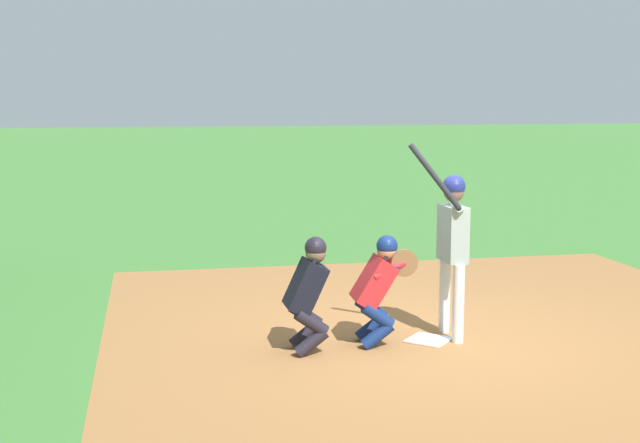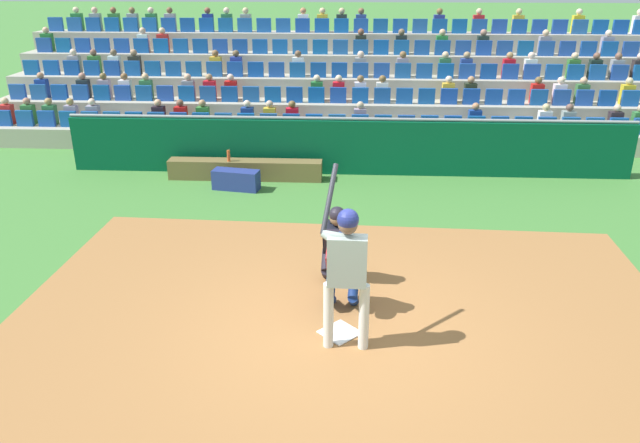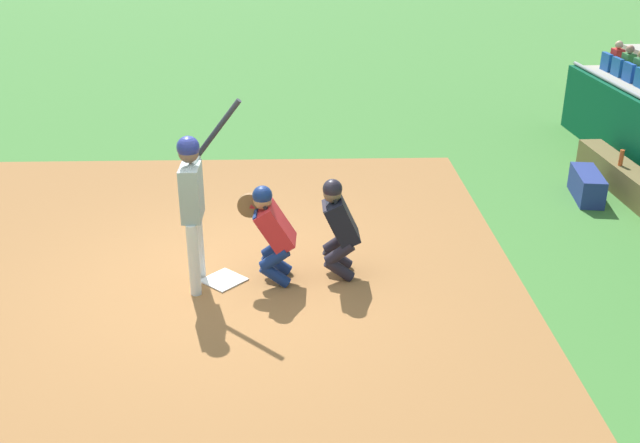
{
  "view_description": "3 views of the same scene",
  "coord_description": "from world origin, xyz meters",
  "px_view_note": "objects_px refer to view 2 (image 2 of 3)",
  "views": [
    {
      "loc": [
        8.68,
        -3.36,
        2.71
      ],
      "look_at": [
        -0.36,
        -1.19,
        1.37
      ],
      "focal_mm": 47.0,
      "sensor_mm": 36.0,
      "label": 1
    },
    {
      "loc": [
        -0.11,
        6.87,
        4.48
      ],
      "look_at": [
        0.3,
        -0.74,
        1.29
      ],
      "focal_mm": 34.33,
      "sensor_mm": 36.0,
      "label": 2
    },
    {
      "loc": [
        -7.92,
        -0.68,
        4.27
      ],
      "look_at": [
        -0.52,
        -1.16,
        1.0
      ],
      "focal_mm": 40.69,
      "sensor_mm": 36.0,
      "label": 3
    }
  ],
  "objects_px": {
    "home_plate_marker": "(340,332)",
    "water_bottle_on_bench": "(229,156)",
    "catcher_crouching": "(341,265)",
    "home_plate_umpire": "(337,241)",
    "equipment_duffel_bag": "(236,180)",
    "batter_at_plate": "(346,263)",
    "dugout_bench": "(245,170)"
  },
  "relations": [
    {
      "from": "home_plate_marker",
      "to": "water_bottle_on_bench",
      "type": "xyz_separation_m",
      "value": [
        2.64,
        -6.14,
        0.55
      ]
    },
    {
      "from": "catcher_crouching",
      "to": "home_plate_umpire",
      "type": "height_order",
      "value": "home_plate_umpire"
    },
    {
      "from": "home_plate_umpire",
      "to": "water_bottle_on_bench",
      "type": "relative_size",
      "value": 5.03
    },
    {
      "from": "home_plate_umpire",
      "to": "equipment_duffel_bag",
      "type": "relative_size",
      "value": 1.29
    },
    {
      "from": "home_plate_umpire",
      "to": "catcher_crouching",
      "type": "bearing_deg",
      "value": 95.84
    },
    {
      "from": "batter_at_plate",
      "to": "dugout_bench",
      "type": "relative_size",
      "value": 0.65
    },
    {
      "from": "batter_at_plate",
      "to": "equipment_duffel_bag",
      "type": "xyz_separation_m",
      "value": [
        2.45,
        -5.82,
        -0.97
      ]
    },
    {
      "from": "batter_at_plate",
      "to": "equipment_duffel_bag",
      "type": "height_order",
      "value": "batter_at_plate"
    },
    {
      "from": "water_bottle_on_bench",
      "to": "equipment_duffel_bag",
      "type": "bearing_deg",
      "value": 113.12
    },
    {
      "from": "batter_at_plate",
      "to": "home_plate_umpire",
      "type": "xyz_separation_m",
      "value": [
        0.16,
        -1.71,
        -0.49
      ]
    },
    {
      "from": "catcher_crouching",
      "to": "equipment_duffel_bag",
      "type": "relative_size",
      "value": 1.26
    },
    {
      "from": "catcher_crouching",
      "to": "water_bottle_on_bench",
      "type": "xyz_separation_m",
      "value": [
        2.64,
        -5.54,
        -0.13
      ]
    },
    {
      "from": "batter_at_plate",
      "to": "catcher_crouching",
      "type": "bearing_deg",
      "value": -85.38
    },
    {
      "from": "dugout_bench",
      "to": "equipment_duffel_bag",
      "type": "relative_size",
      "value": 3.47
    },
    {
      "from": "home_plate_marker",
      "to": "home_plate_umpire",
      "type": "distance_m",
      "value": 1.58
    },
    {
      "from": "dugout_bench",
      "to": "equipment_duffel_bag",
      "type": "distance_m",
      "value": 0.71
    },
    {
      "from": "home_plate_marker",
      "to": "equipment_duffel_bag",
      "type": "height_order",
      "value": "equipment_duffel_bag"
    },
    {
      "from": "home_plate_marker",
      "to": "water_bottle_on_bench",
      "type": "distance_m",
      "value": 6.71
    },
    {
      "from": "catcher_crouching",
      "to": "equipment_duffel_bag",
      "type": "xyz_separation_m",
      "value": [
        2.38,
        -4.93,
        -0.49
      ]
    },
    {
      "from": "home_plate_marker",
      "to": "water_bottle_on_bench",
      "type": "height_order",
      "value": "water_bottle_on_bench"
    },
    {
      "from": "batter_at_plate",
      "to": "dugout_bench",
      "type": "xyz_separation_m",
      "value": [
        2.37,
        -6.52,
        -0.97
      ]
    },
    {
      "from": "home_plate_marker",
      "to": "dugout_bench",
      "type": "distance_m",
      "value": 6.65
    },
    {
      "from": "home_plate_marker",
      "to": "equipment_duffel_bag",
      "type": "bearing_deg",
      "value": -66.7
    },
    {
      "from": "batter_at_plate",
      "to": "water_bottle_on_bench",
      "type": "xyz_separation_m",
      "value": [
        2.71,
        -6.43,
        -0.62
      ]
    },
    {
      "from": "water_bottle_on_bench",
      "to": "equipment_duffel_bag",
      "type": "height_order",
      "value": "water_bottle_on_bench"
    },
    {
      "from": "home_plate_marker",
      "to": "dugout_bench",
      "type": "relative_size",
      "value": 0.13
    },
    {
      "from": "home_plate_marker",
      "to": "home_plate_umpire",
      "type": "bearing_deg",
      "value": -86.58
    },
    {
      "from": "equipment_duffel_bag",
      "to": "water_bottle_on_bench",
      "type": "bearing_deg",
      "value": -56.86
    },
    {
      "from": "batter_at_plate",
      "to": "water_bottle_on_bench",
      "type": "bearing_deg",
      "value": -67.12
    },
    {
      "from": "catcher_crouching",
      "to": "water_bottle_on_bench",
      "type": "height_order",
      "value": "catcher_crouching"
    },
    {
      "from": "dugout_bench",
      "to": "batter_at_plate",
      "type": "bearing_deg",
      "value": 109.95
    },
    {
      "from": "catcher_crouching",
      "to": "dugout_bench",
      "type": "relative_size",
      "value": 0.36
    }
  ]
}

